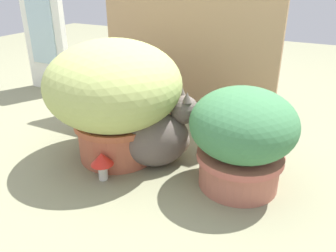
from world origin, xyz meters
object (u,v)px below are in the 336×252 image
Objects in this scene: grass_planter at (114,93)px; mushroom_ornament_red at (102,161)px; leafy_planter at (242,136)px; cat at (161,137)px.

grass_planter is 0.27m from mushroom_ornament_red.
mushroom_ornament_red is (-0.46, -0.20, -0.12)m from leafy_planter.
cat is 3.19× the size of mushroom_ornament_red.
leafy_planter is at bearing 2.70° from grass_planter.
cat is at bearing -179.94° from leafy_planter.
grass_planter is at bearing 107.51° from mushroom_ornament_red.
grass_planter is at bearing -177.30° from leafy_planter.
grass_planter is at bearing -172.97° from cat.
grass_planter reaches higher than mushroom_ornament_red.
cat is (0.19, 0.02, -0.15)m from grass_planter.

